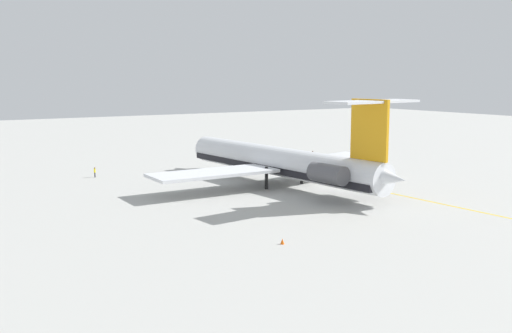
{
  "coord_description": "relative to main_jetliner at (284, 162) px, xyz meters",
  "views": [
    {
      "loc": [
        -75.79,
        60.71,
        15.82
      ],
      "look_at": [
        -5.51,
        17.25,
        3.12
      ],
      "focal_mm": 40.39,
      "sensor_mm": 36.0,
      "label": 1
    }
  ],
  "objects": [
    {
      "name": "ground",
      "position": [
        6.79,
        -13.12,
        -3.63
      ],
      "size": [
        320.53,
        320.53,
        0.0
      ],
      "primitive_type": "plane",
      "color": "#ADADA8"
    },
    {
      "name": "main_jetliner",
      "position": [
        0.0,
        0.0,
        0.0
      ],
      "size": [
        45.68,
        40.38,
        13.3
      ],
      "rotation": [
        0.0,
        0.0,
        0.1
      ],
      "color": "silver",
      "rests_on": "ground"
    },
    {
      "name": "ground_crew_near_nose",
      "position": [
        24.69,
        -14.23,
        -2.58
      ],
      "size": [
        0.26,
        0.38,
        1.65
      ],
      "rotation": [
        0.0,
        0.0,
        5.81
      ],
      "color": "black",
      "rests_on": "ground"
    },
    {
      "name": "ground_crew_near_tail",
      "position": [
        22.45,
        21.61,
        -2.58
      ],
      "size": [
        0.3,
        0.34,
        1.66
      ],
      "rotation": [
        0.0,
        0.0,
        3.84
      ],
      "color": "black",
      "rests_on": "ground"
    },
    {
      "name": "ground_crew_portside",
      "position": [
        20.65,
        -20.98,
        -2.56
      ],
      "size": [
        0.27,
        0.37,
        1.68
      ],
      "rotation": [
        0.0,
        0.0,
        5.71
      ],
      "color": "black",
      "rests_on": "ground"
    },
    {
      "name": "safety_cone_nose",
      "position": [
        -24.69,
        17.2,
        -3.35
      ],
      "size": [
        0.4,
        0.4,
        0.55
      ],
      "primitive_type": "cone",
      "color": "#EA590F",
      "rests_on": "ground"
    },
    {
      "name": "taxiway_centreline",
      "position": [
        1.28,
        -8.79,
        -3.62
      ],
      "size": [
        76.53,
        5.1,
        0.01
      ],
      "primitive_type": "cube",
      "rotation": [
        0.0,
        0.0,
        0.06
      ],
      "color": "gold",
      "rests_on": "ground"
    }
  ]
}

